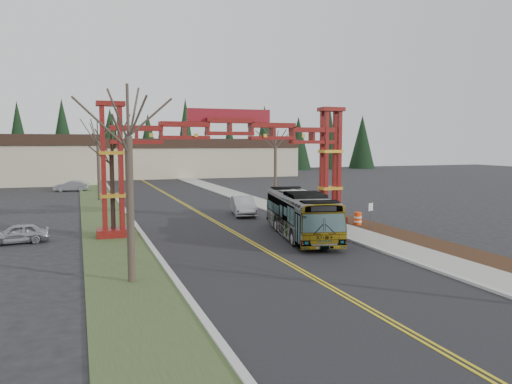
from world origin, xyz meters
name	(u,v)px	position (x,y,z in m)	size (l,w,h in m)	color
ground	(367,309)	(0.00, 0.00, 0.00)	(200.00, 200.00, 0.00)	black
road	(206,217)	(0.00, 25.00, 0.01)	(12.00, 110.00, 0.02)	black
lane_line_left	(205,217)	(-0.12, 25.00, 0.03)	(0.12, 100.00, 0.01)	gold
lane_line_right	(208,216)	(0.12, 25.00, 0.03)	(0.12, 100.00, 0.01)	gold
curb_right	(274,213)	(6.15, 25.00, 0.07)	(0.30, 110.00, 0.15)	#B0B0AA
sidewalk_right	(289,212)	(7.60, 25.00, 0.08)	(2.60, 110.00, 0.14)	gray
landscape_strip	(421,241)	(10.20, 10.00, 0.06)	(2.60, 50.00, 0.12)	black
grass_median	(108,221)	(-8.00, 25.00, 0.04)	(4.00, 110.00, 0.08)	#354723
curb_left	(132,220)	(-6.15, 25.00, 0.07)	(0.30, 110.00, 0.15)	#B0B0AA
gateway_arch	(230,147)	(0.00, 18.00, 5.98)	(18.20, 1.60, 8.90)	#590B0D
retail_building_east	(187,157)	(10.00, 79.95, 3.51)	(38.00, 20.30, 7.00)	#BDB290
conifer_treeline	(129,142)	(0.25, 92.00, 6.49)	(116.10, 5.60, 13.00)	black
transit_bus	(301,214)	(3.68, 14.00, 1.54)	(2.58, 11.03, 3.07)	#93969A
silver_sedan	(243,206)	(3.24, 24.81, 0.82)	(1.74, 4.98, 1.64)	#A5A8AD
parked_car_near_a	(17,234)	(-13.78, 18.00, 0.62)	(1.47, 3.66, 1.25)	#9D9DA4
parked_car_far_a	(71,186)	(-11.00, 52.89, 0.70)	(1.48, 4.25, 1.40)	#929498
bare_tree_median_near	(128,137)	(-8.00, 6.58, 6.47)	(3.42, 3.42, 8.78)	#382D26
bare_tree_median_mid	(111,152)	(-8.00, 18.37, 5.64)	(2.98, 2.98, 7.65)	#382D26
bare_tree_median_far	(98,142)	(-8.00, 40.55, 6.38)	(3.42, 3.42, 8.68)	#382D26
bare_tree_right_far	(275,145)	(10.00, 34.21, 6.03)	(3.25, 3.25, 8.22)	#382D26
street_sign	(371,211)	(9.35, 14.46, 1.43)	(0.43, 0.20, 1.99)	#3F3F44
barrel_south	(358,219)	(9.59, 16.53, 0.53)	(0.57, 0.57, 1.06)	#FC420E
barrel_mid	(331,212)	(9.57, 20.63, 0.51)	(0.55, 0.55, 1.02)	#FC420E
barrel_north	(330,211)	(9.82, 21.38, 0.55)	(0.59, 0.59, 1.09)	#FC420E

